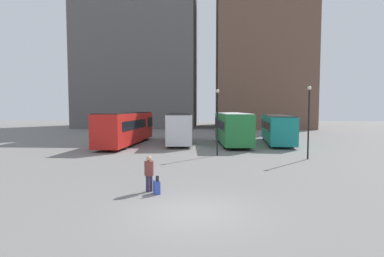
% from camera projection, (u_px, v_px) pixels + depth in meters
% --- Properties ---
extents(ground_plane, '(160.00, 160.00, 0.00)m').
position_uv_depth(ground_plane, '(192.00, 212.00, 10.81)').
color(ground_plane, slate).
extents(building_block_left, '(22.56, 17.66, 34.97)m').
position_uv_depth(building_block_left, '(141.00, 41.00, 61.29)').
color(building_block_left, '#5B5656').
rests_on(building_block_left, ground_plane).
extents(building_block_right, '(17.44, 17.50, 31.33)m').
position_uv_depth(building_block_right, '(260.00, 49.00, 60.04)').
color(building_block_right, brown).
rests_on(building_block_right, ground_plane).
extents(bus_0, '(3.06, 12.42, 3.32)m').
position_uv_depth(bus_0, '(127.00, 127.00, 31.06)').
color(bus_0, red).
rests_on(bus_0, ground_plane).
extents(bus_1, '(3.41, 10.40, 3.19)m').
position_uv_depth(bus_1, '(179.00, 127.00, 32.25)').
color(bus_1, silver).
rests_on(bus_1, ground_plane).
extents(bus_2, '(3.31, 9.80, 3.28)m').
position_uv_depth(bus_2, '(232.00, 128.00, 30.66)').
color(bus_2, '#237A38').
rests_on(bus_2, ground_plane).
extents(bus_3, '(3.40, 10.42, 3.00)m').
position_uv_depth(bus_3, '(277.00, 128.00, 31.97)').
color(bus_3, '#19847F').
rests_on(bus_3, ground_plane).
extents(traveler, '(0.54, 0.54, 1.62)m').
position_uv_depth(traveler, '(149.00, 170.00, 13.42)').
color(traveler, '#382D4C').
rests_on(traveler, ground_plane).
extents(suitcase, '(0.38, 0.47, 0.82)m').
position_uv_depth(suitcase, '(157.00, 187.00, 13.12)').
color(suitcase, '#334CB2').
rests_on(suitcase, ground_plane).
extents(lamp_post_0, '(0.28, 0.28, 5.36)m').
position_uv_depth(lamp_post_0, '(309.00, 116.00, 21.85)').
color(lamp_post_0, black).
rests_on(lamp_post_0, ground_plane).
extents(lamp_post_1, '(0.28, 0.28, 5.24)m').
position_uv_depth(lamp_post_1, '(217.00, 116.00, 23.61)').
color(lamp_post_1, black).
rests_on(lamp_post_1, ground_plane).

